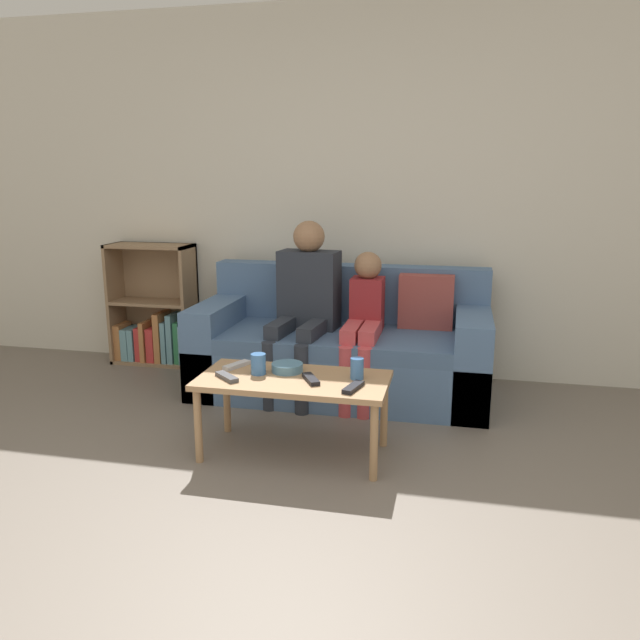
# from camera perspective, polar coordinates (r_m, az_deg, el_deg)

# --- Properties ---
(ground_plane) EXTENTS (22.00, 22.00, 0.00)m
(ground_plane) POSITION_cam_1_polar(r_m,az_deg,el_deg) (2.29, -8.11, -25.94)
(ground_plane) COLOR #70665B
(wall_back) EXTENTS (12.00, 0.06, 2.60)m
(wall_back) POSITION_cam_1_polar(r_m,az_deg,el_deg) (4.55, 4.25, 11.34)
(wall_back) COLOR beige
(wall_back) RESTS_ON ground_plane
(couch) EXTENTS (1.92, 0.85, 0.83)m
(couch) POSITION_cam_1_polar(r_m,az_deg,el_deg) (4.20, 2.10, -2.82)
(couch) COLOR #4C6B93
(couch) RESTS_ON ground_plane
(bookshelf) EXTENTS (0.64, 0.28, 0.93)m
(bookshelf) POSITION_cam_1_polar(r_m,az_deg,el_deg) (5.02, -14.77, 0.01)
(bookshelf) COLOR #8E7051
(bookshelf) RESTS_ON ground_plane
(coffee_table) EXTENTS (0.98, 0.48, 0.42)m
(coffee_table) POSITION_cam_1_polar(r_m,az_deg,el_deg) (3.24, -2.44, -6.06)
(coffee_table) COLOR #A87F56
(coffee_table) RESTS_ON ground_plane
(person_adult) EXTENTS (0.41, 0.63, 1.15)m
(person_adult) POSITION_cam_1_polar(r_m,az_deg,el_deg) (4.09, -1.34, 2.27)
(person_adult) COLOR #282D38
(person_adult) RESTS_ON ground_plane
(person_child) EXTENTS (0.22, 0.60, 0.96)m
(person_child) POSITION_cam_1_polar(r_m,az_deg,el_deg) (3.99, 4.03, 0.17)
(person_child) COLOR #C6474C
(person_child) RESTS_ON ground_plane
(cup_near) EXTENTS (0.08, 0.08, 0.11)m
(cup_near) POSITION_cam_1_polar(r_m,az_deg,el_deg) (3.28, -5.66, -4.02)
(cup_near) COLOR #3D70B2
(cup_near) RESTS_ON coffee_table
(cup_far) EXTENTS (0.07, 0.07, 0.11)m
(cup_far) POSITION_cam_1_polar(r_m,az_deg,el_deg) (3.19, 3.40, -4.45)
(cup_far) COLOR #3D70B2
(cup_far) RESTS_ON coffee_table
(tv_remote_0) EXTENTS (0.13, 0.17, 0.02)m
(tv_remote_0) POSITION_cam_1_polar(r_m,az_deg,el_deg) (3.17, -0.84, -5.42)
(tv_remote_0) COLOR black
(tv_remote_0) RESTS_ON coffee_table
(tv_remote_1) EXTENTS (0.12, 0.17, 0.02)m
(tv_remote_1) POSITION_cam_1_polar(r_m,az_deg,el_deg) (3.42, -7.62, -4.11)
(tv_remote_1) COLOR #B7B7BC
(tv_remote_1) RESTS_ON coffee_table
(tv_remote_2) EXTENTS (0.09, 0.18, 0.02)m
(tv_remote_2) POSITION_cam_1_polar(r_m,az_deg,el_deg) (3.05, 3.06, -6.17)
(tv_remote_2) COLOR black
(tv_remote_2) RESTS_ON coffee_table
(tv_remote_3) EXTENTS (0.16, 0.15, 0.02)m
(tv_remote_3) POSITION_cam_1_polar(r_m,az_deg,el_deg) (3.24, -8.52, -5.16)
(tv_remote_3) COLOR #47474C
(tv_remote_3) RESTS_ON coffee_table
(snack_bowl) EXTENTS (0.17, 0.17, 0.05)m
(snack_bowl) POSITION_cam_1_polar(r_m,az_deg,el_deg) (3.32, -3.01, -4.36)
(snack_bowl) COLOR teal
(snack_bowl) RESTS_ON coffee_table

